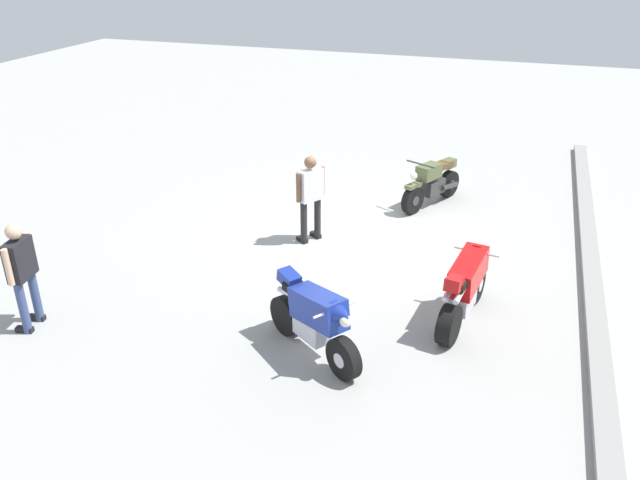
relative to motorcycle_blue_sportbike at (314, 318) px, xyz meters
name	(u,v)px	position (x,y,z in m)	size (l,w,h in m)	color
ground_plane	(346,229)	(-4.18, -0.77, -0.59)	(40.00, 40.00, 0.00)	#9E9E99
curb_edge	(590,260)	(-4.18, 3.83, -0.52)	(14.00, 0.30, 0.15)	gray
motorcycle_blue_sportbike	(314,318)	(0.00, 0.00, 0.00)	(1.28, 1.71, 1.14)	black
motorcycle_red_sportbike	(465,286)	(-1.55, 1.87, 0.00)	(1.95, 0.71, 1.14)	black
motorcycle_olive_vintage	(432,183)	(-6.04, 0.62, -0.11)	(1.83, 1.04, 1.07)	black
person_in_black_shirt	(22,270)	(0.70, -4.27, 0.38)	(0.66, 0.37, 1.70)	#384772
person_in_white_shirt	(310,193)	(-3.48, -1.28, 0.38)	(0.60, 0.50, 1.70)	#262628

